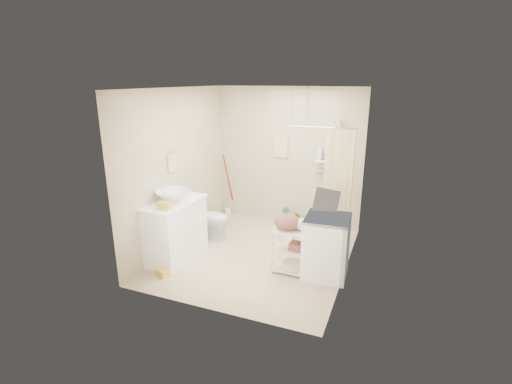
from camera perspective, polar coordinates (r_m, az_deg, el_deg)
floor at (r=6.08m, az=0.21°, el=-9.60°), size 3.20×3.20×0.00m
ceiling at (r=5.44m, az=0.24°, el=15.69°), size 2.80×3.20×0.04m
wall_back at (r=7.09m, az=4.99°, el=5.38°), size 2.80×0.04×2.60m
wall_front at (r=4.24m, az=-7.75°, el=-2.83°), size 2.80×0.04×2.60m
wall_left at (r=6.25m, az=-11.82°, el=3.48°), size 0.04×3.20×2.60m
wall_right at (r=5.29m, az=14.48°, el=0.82°), size 0.04×3.20×2.60m
vanity at (r=5.93m, az=-12.42°, el=-5.74°), size 0.64×1.10×0.95m
sink at (r=5.72m, az=-12.65°, el=-0.59°), size 0.53×0.53×0.18m
counter_basket at (r=5.44m, az=-13.77°, el=-2.01°), size 0.19×0.15×0.10m
floor_basket at (r=5.63m, az=-14.12°, el=-11.69°), size 0.32×0.28×0.14m
toilet at (r=6.64m, az=-7.03°, el=-3.91°), size 0.76×0.48×0.73m
mop at (r=7.63m, az=-4.45°, el=1.12°), size 0.15×0.15×1.28m
potted_plant_a at (r=7.28m, az=4.59°, el=-3.59°), size 0.19×0.14×0.33m
potted_plant_b at (r=7.18m, az=6.46°, el=-4.14°), size 0.21×0.21×0.29m
hanging_towel at (r=7.08m, az=3.81°, el=7.03°), size 0.28×0.03×0.42m
towel_ring at (r=6.05m, az=-12.80°, el=4.61°), size 0.04×0.22×0.34m
tp_holder at (r=6.43m, az=-10.97°, el=-1.47°), size 0.08×0.12×0.14m
shower at (r=6.44m, az=10.75°, el=1.63°), size 1.10×1.10×2.10m
shampoo_bottle_a at (r=6.84m, az=9.80°, el=6.05°), size 0.12×0.12×0.26m
shampoo_bottle_b at (r=6.83m, az=10.90°, el=5.65°), size 0.11×0.11×0.19m
washing_machine at (r=5.42m, az=10.75°, el=-8.19°), size 0.64×0.66×0.89m
laundry_rack at (r=5.44m, az=5.76°, el=-8.38°), size 0.59×0.35×0.81m
ironing_board at (r=5.50m, az=9.87°, el=-5.68°), size 0.37×0.15×1.25m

